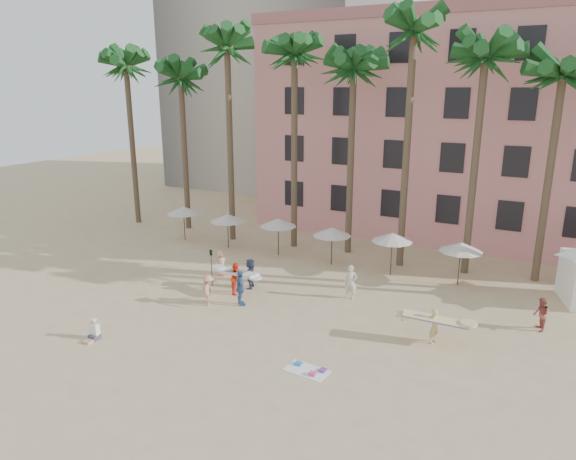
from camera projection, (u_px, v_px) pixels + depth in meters
The scene contains 10 objects.
ground at pixel (242, 353), 22.52m from camera, with size 120.00×120.00×0.00m, color #D1B789.
pink_hotel at pixel (497, 130), 39.50m from camera, with size 35.00×14.00×16.00m, color pink.
palm_row at pixel (374, 58), 31.61m from camera, with size 44.40×5.40×16.30m.
umbrella_row at pixel (304, 227), 33.91m from camera, with size 22.50×2.70×2.73m.
beach_towel at pixel (308, 370), 21.11m from camera, with size 1.88×1.15×0.14m.
carrier_yellow at pixel (435, 324), 23.17m from camera, with size 2.97×1.28×1.66m.
carrier_white at pixel (236, 277), 28.78m from camera, with size 2.84×1.21×1.78m.
beachgoers at pixel (284, 284), 27.95m from camera, with size 18.62×5.97×1.93m.
paddle at pixel (211, 263), 29.68m from camera, with size 0.18×0.04×2.23m.
seated_man at pixel (94, 333), 23.62m from camera, with size 0.44×0.77×1.00m.
Camera 1 is at (11.07, -17.04, 11.30)m, focal length 32.00 mm.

